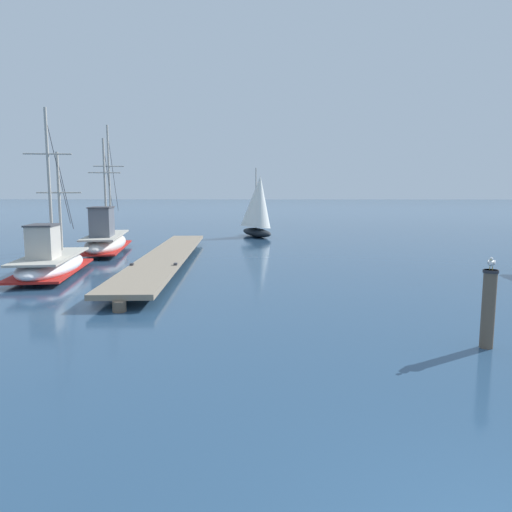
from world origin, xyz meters
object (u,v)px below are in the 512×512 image
fishing_boat_1 (106,239)px  mooring_piling (488,307)px  perched_seagull (491,262)px  fishing_boat_0 (51,261)px  distant_sailboat (258,206)px

fishing_boat_1 → mooring_piling: (13.00, -14.75, 0.14)m
perched_seagull → fishing_boat_1: bearing=131.4°
fishing_boat_0 → distant_sailboat: 17.56m
distant_sailboat → fishing_boat_0: bearing=-114.5°
perched_seagull → distant_sailboat: bearing=102.8°
fishing_boat_1 → perched_seagull: bearing=-48.6°
fishing_boat_0 → perched_seagull: fishing_boat_0 is taller
perched_seagull → distant_sailboat: 24.38m
fishing_boat_1 → fishing_boat_0: bearing=-87.1°
distant_sailboat → perched_seagull: bearing=-77.2°
fishing_boat_1 → distant_sailboat: bearing=49.9°
fishing_boat_0 → distant_sailboat: size_ratio=1.36×
fishing_boat_0 → mooring_piling: size_ratio=4.06×
fishing_boat_1 → distant_sailboat: size_ratio=1.73×
fishing_boat_0 → fishing_boat_1: fishing_boat_1 is taller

